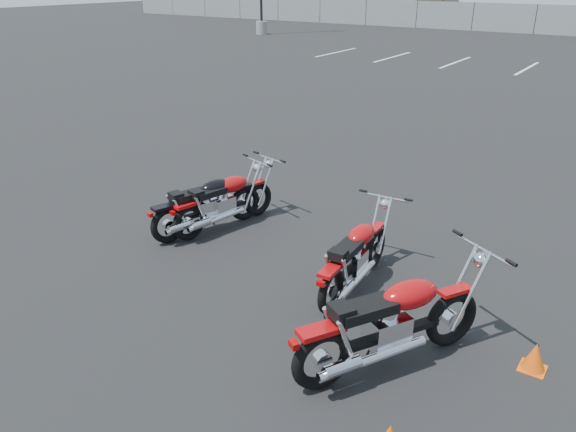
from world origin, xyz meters
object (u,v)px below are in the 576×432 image
Objects in this scene: motorcycle_second_black at (207,204)px; motorcycle_third_red at (355,257)px; motorcycle_front_red at (225,201)px; motorcycle_rear_red at (392,323)px.

motorcycle_third_red is (2.63, -0.25, -0.01)m from motorcycle_second_black.
motorcycle_front_red is 2.55m from motorcycle_third_red.
motorcycle_second_black is at bearing -118.02° from motorcycle_front_red.
motorcycle_rear_red reaches higher than motorcycle_second_black.
motorcycle_second_black is 0.90× the size of motorcycle_rear_red.
motorcycle_second_black is (-0.13, -0.24, 0.00)m from motorcycle_front_red.
motorcycle_third_red is at bearing 130.73° from motorcycle_rear_red.
motorcycle_front_red reaches higher than motorcycle_third_red.
motorcycle_rear_red is (3.51, -1.66, 0.07)m from motorcycle_front_red.
motorcycle_third_red is at bearing -11.15° from motorcycle_front_red.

